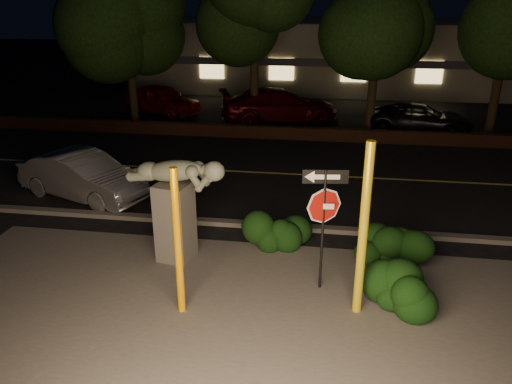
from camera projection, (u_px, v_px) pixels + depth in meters
The scene contains 19 objects.
ground at pixel (306, 149), 19.06m from camera, with size 90.00×90.00×0.00m, color black.
patio at pixel (273, 323), 8.95m from camera, with size 14.00×6.00×0.02m, color #4C4944.
road at pixel (301, 175), 16.30m from camera, with size 80.00×8.00×0.01m, color black.
lane_marking at pixel (301, 174), 16.30m from camera, with size 80.00×0.12×0.01m, color #B3A247.
curb at pixel (291, 227), 12.52m from camera, with size 80.00×0.25×0.12m, color #4C4944.
brick_wall at pixel (308, 134), 20.17m from camera, with size 40.00×0.35×0.50m, color #3F2114.
parking_lot at pixel (314, 110), 25.50m from camera, with size 40.00×12.00×0.01m, color black.
building at pixel (320, 53), 32.10m from camera, with size 22.00×10.20×4.00m.
yellow_pole_left at pixel (178, 243), 8.78m from camera, with size 0.14×0.14×2.83m, color #FFAB06.
yellow_pole_right at pixel (363, 232), 8.70m from camera, with size 0.16×0.16×3.29m, color yellow.
signpost at pixel (324, 206), 9.38m from camera, with size 0.85×0.15×2.51m.
sculpture at pixel (175, 198), 10.60m from camera, with size 2.24×0.98×2.39m.
hedge_center at pixel (280, 228), 11.50m from camera, with size 1.82×0.85×0.95m, color black.
hedge_right at pixel (390, 244), 10.68m from camera, with size 1.60×0.86×1.05m, color black.
hedge_far_right at pixel (409, 287), 9.14m from camera, with size 1.46×0.91×1.01m, color black.
silver_sedan at pixel (83, 176), 14.27m from camera, with size 1.40×4.01×1.32m, color #AAA9AE.
parked_car_red at pixel (162, 99), 24.45m from camera, with size 1.67×4.14×1.41m, color maroon.
parked_car_darkred at pixel (279, 106), 22.73m from camera, with size 2.17×5.34×1.55m, color #3E050A.
parked_car_dark at pixel (420, 119), 21.14m from camera, with size 1.96×4.24×1.18m, color black.
Camera 1 is at (0.81, -8.41, 5.50)m, focal length 35.00 mm.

